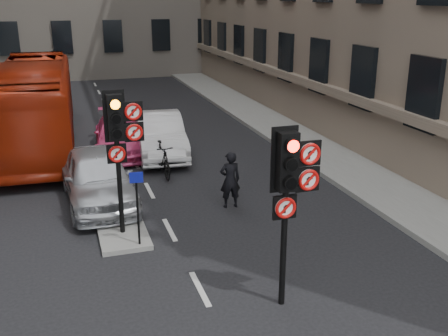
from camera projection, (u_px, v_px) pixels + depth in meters
pavement_right at (303, 138)px, 21.96m from camera, size 3.00×50.00×0.16m
centre_island at (123, 234)px, 13.22m from camera, size 1.20×2.00×0.12m
signal_near at (291, 180)px, 9.57m from camera, size 0.91×0.40×3.58m
signal_far at (120, 132)px, 12.40m from camera, size 0.91×0.40×3.58m
car_silver at (97, 177)px, 15.12m from camera, size 2.10×4.73×1.58m
car_white at (160, 135)px, 19.68m from camera, size 2.05×4.87×1.57m
car_pink at (120, 134)px, 20.11m from camera, size 2.32×4.85×1.36m
bus_red at (34, 104)px, 20.77m from camera, size 3.16×11.95×3.31m
motorcycle at (163, 159)px, 17.46m from camera, size 0.61×1.91×1.14m
motorcyclist at (230, 180)px, 14.80m from camera, size 0.61×0.41×1.65m
info_sign at (137, 198)px, 12.17m from camera, size 0.32×0.10×1.83m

